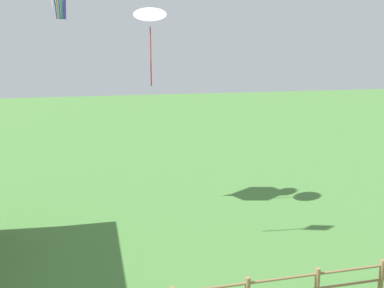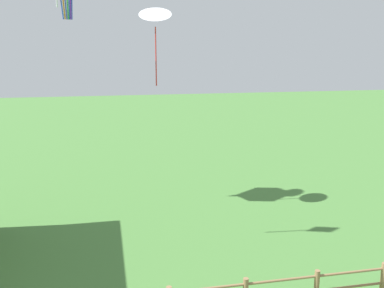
{
  "view_description": "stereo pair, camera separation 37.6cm",
  "coord_description": "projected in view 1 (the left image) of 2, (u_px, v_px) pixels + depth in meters",
  "views": [
    {
      "loc": [
        -2.68,
        -3.33,
        6.75
      ],
      "look_at": [
        0.0,
        7.89,
        4.16
      ],
      "focal_mm": 40.0,
      "sensor_mm": 36.0,
      "label": 1
    },
    {
      "loc": [
        -2.31,
        -3.41,
        6.75
      ],
      "look_at": [
        0.0,
        7.89,
        4.16
      ],
      "focal_mm": 40.0,
      "sensor_mm": 36.0,
      "label": 2
    }
  ],
  "objects": [
    {
      "name": "kite_white_delta",
      "position": [
        150.0,
        14.0,
        17.1
      ],
      "size": [
        1.52,
        1.43,
        3.26
      ],
      "color": "white"
    }
  ]
}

